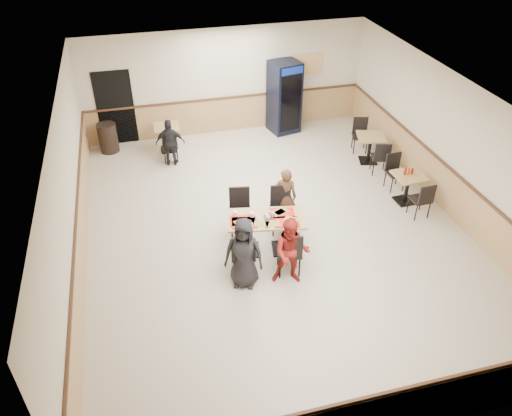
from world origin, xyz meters
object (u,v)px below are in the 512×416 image
object	(u,v)px
trash_bin	(108,138)
lone_diner	(170,143)
diner_man_opposite	(285,197)
side_table_near	(408,184)
side_table_far	(370,145)
diner_woman_left	(244,253)
pepsi_cooler	(284,97)
main_table	(266,229)
back_table	(167,134)
diner_woman_right	(291,252)

from	to	relation	value
trash_bin	lone_diner	bearing A→B (deg)	-36.49
diner_man_opposite	lone_diner	bearing A→B (deg)	-33.51
lone_diner	side_table_near	world-z (taller)	lone_diner
lone_diner	side_table_far	distance (m)	5.21
diner_man_opposite	trash_bin	xyz separation A→B (m)	(-3.68, 4.37, -0.28)
diner_woman_left	trash_bin	world-z (taller)	diner_woman_left
pepsi_cooler	diner_woman_left	bearing A→B (deg)	-125.85
diner_woman_left	side_table_far	distance (m)	5.66
side_table_far	pepsi_cooler	size ratio (longest dim) A/B	0.42
main_table	diner_woman_left	bearing A→B (deg)	-117.90
diner_man_opposite	side_table_near	distance (m)	3.01
back_table	pepsi_cooler	world-z (taller)	pepsi_cooler
diner_man_opposite	trash_bin	world-z (taller)	diner_man_opposite
diner_man_opposite	lone_diner	size ratio (longest dim) A/B	1.07
lone_diner	back_table	bearing A→B (deg)	-80.70
main_table	diner_man_opposite	bearing A→B (deg)	62.10
lone_diner	diner_woman_right	bearing A→B (deg)	117.60
diner_man_opposite	back_table	size ratio (longest dim) A/B	1.89
trash_bin	pepsi_cooler	bearing A→B (deg)	0.49
side_table_near	side_table_far	size ratio (longest dim) A/B	0.84
diner_man_opposite	trash_bin	bearing A→B (deg)	-26.69
diner_woman_right	pepsi_cooler	distance (m)	6.48
trash_bin	diner_man_opposite	bearing A→B (deg)	-49.87
diner_woman_right	trash_bin	xyz separation A→B (m)	(-3.24, 6.18, -0.31)
diner_woman_left	trash_bin	xyz separation A→B (m)	(-2.38, 6.02, -0.33)
side_table_near	main_table	bearing A→B (deg)	-166.10
main_table	side_table_far	size ratio (longest dim) A/B	1.91
side_table_near	side_table_far	bearing A→B (deg)	90.81
diner_man_opposite	back_table	bearing A→B (deg)	-39.20
diner_woman_left	side_table_near	size ratio (longest dim) A/B	2.03
diner_man_opposite	lone_diner	world-z (taller)	diner_man_opposite
diner_woman_right	side_table_near	xyz separation A→B (m)	(3.44, 1.89, -0.23)
diner_woman_right	diner_man_opposite	size ratio (longest dim) A/B	1.04
diner_woman_left	side_table_near	xyz separation A→B (m)	(4.31, 1.73, -0.25)
diner_man_opposite	side_table_near	bearing A→B (deg)	-155.34
diner_woman_left	diner_woman_right	distance (m)	0.88
diner_woman_left	side_table_near	bearing A→B (deg)	43.02
diner_woman_right	back_table	bearing A→B (deg)	122.59
main_table	lone_diner	distance (m)	4.28
main_table	diner_woman_right	size ratio (longest dim) A/B	1.16
diner_woman_right	trash_bin	size ratio (longest dim) A/B	1.77
diner_man_opposite	diner_woman_right	bearing A→B (deg)	99.37
diner_man_opposite	side_table_far	size ratio (longest dim) A/B	1.59
back_table	diner_woman_right	bearing A→B (deg)	-74.13
lone_diner	trash_bin	xyz separation A→B (m)	(-1.58, 1.17, -0.23)
main_table	diner_woman_right	xyz separation A→B (m)	(0.21, -0.99, 0.16)
lone_diner	back_table	distance (m)	0.83
diner_woman_left	side_table_near	distance (m)	4.65
pepsi_cooler	main_table	bearing A→B (deg)	-123.10
diner_woman_right	trash_bin	distance (m)	6.98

